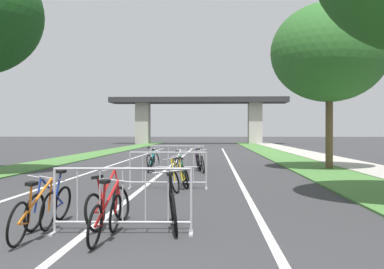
{
  "coord_description": "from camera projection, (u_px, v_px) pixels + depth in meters",
  "views": [
    {
      "loc": [
        2.04,
        -3.19,
        1.62
      ],
      "look_at": [
        0.72,
        25.06,
        1.45
      ],
      "focal_mm": 43.46,
      "sensor_mm": 36.0,
      "label": 1
    }
  ],
  "objects": [
    {
      "name": "crowd_barrier_second",
      "position": [
        168.0,
        170.0,
        13.19
      ],
      "size": [
        2.24,
        0.47,
        1.05
      ],
      "rotation": [
        0.0,
        0.0,
        0.01
      ],
      "color": "#ADADB2",
      "rests_on": "ground"
    },
    {
      "name": "crowd_barrier_nearest",
      "position": [
        123.0,
        201.0,
        7.36
      ],
      "size": [
        2.25,
        0.51,
        1.05
      ],
      "rotation": [
        0.0,
        0.0,
        0.03
      ],
      "color": "#ADADB2",
      "rests_on": "ground"
    },
    {
      "name": "lane_stripe_left_lane",
      "position": [
        120.0,
        162.0,
        24.38
      ],
      "size": [
        0.14,
        41.95,
        0.01
      ],
      "primitive_type": "cube",
      "color": "silver",
      "rests_on": "ground"
    },
    {
      "name": "bicycle_teal_6",
      "position": [
        151.0,
        163.0,
        18.69
      ],
      "size": [
        0.44,
        1.66,
        0.95
      ],
      "rotation": [
        0.0,
        0.0,
        0.02
      ],
      "color": "black",
      "rests_on": "ground"
    },
    {
      "name": "bicycle_orange_5",
      "position": [
        35.0,
        215.0,
        6.98
      ],
      "size": [
        0.42,
        1.72,
        0.91
      ],
      "rotation": [
        0.0,
        0.0,
        -0.04
      ],
      "color": "black",
      "rests_on": "ground"
    },
    {
      "name": "bicycle_green_7",
      "position": [
        184.0,
        174.0,
        13.72
      ],
      "size": [
        0.64,
        1.61,
        0.97
      ],
      "rotation": [
        0.0,
        0.0,
        0.13
      ],
      "color": "black",
      "rests_on": "ground"
    },
    {
      "name": "grass_verge_left",
      "position": [
        96.0,
        154.0,
        33.23
      ],
      "size": [
        2.35,
        72.52,
        0.05
      ],
      "primitive_type": "cube",
      "color": "#477A38",
      "rests_on": "ground"
    },
    {
      "name": "bicycle_blue_9",
      "position": [
        50.0,
        205.0,
        7.95
      ],
      "size": [
        0.46,
        1.64,
        0.95
      ],
      "rotation": [
        0.0,
        0.0,
        3.01
      ],
      "color": "black",
      "rests_on": "ground"
    },
    {
      "name": "lane_stripe_right_lane",
      "position": [
        230.0,
        163.0,
        24.11
      ],
      "size": [
        0.14,
        41.95,
        0.01
      ],
      "primitive_type": "cube",
      "color": "silver",
      "rests_on": "ground"
    },
    {
      "name": "overpass_bridge",
      "position": [
        199.0,
        109.0,
        63.14
      ],
      "size": [
        23.91,
        4.36,
        6.26
      ],
      "color": "#2D2D30",
      "rests_on": "ground"
    },
    {
      "name": "bicycle_white_10",
      "position": [
        176.0,
        163.0,
        18.58
      ],
      "size": [
        0.59,
        1.7,
        0.93
      ],
      "rotation": [
        0.0,
        0.0,
        -0.11
      ],
      "color": "black",
      "rests_on": "ground"
    },
    {
      "name": "sidewalk_path_right",
      "position": [
        309.0,
        154.0,
        32.52
      ],
      "size": [
        2.25,
        72.52,
        0.08
      ],
      "primitive_type": "cube",
      "color": "#ADA89E",
      "rests_on": "ground"
    },
    {
      "name": "bicycle_yellow_4",
      "position": [
        180.0,
        178.0,
        12.61
      ],
      "size": [
        0.7,
        1.56,
        0.97
      ],
      "rotation": [
        0.0,
        0.0,
        2.92
      ],
      "color": "black",
      "rests_on": "ground"
    },
    {
      "name": "bicycle_black_8",
      "position": [
        173.0,
        207.0,
        7.68
      ],
      "size": [
        0.56,
        1.68,
        0.98
      ],
      "rotation": [
        0.0,
        0.0,
        0.13
      ],
      "color": "black",
      "rests_on": "ground"
    },
    {
      "name": "crowd_barrier_third",
      "position": [
        177.0,
        159.0,
        19.03
      ],
      "size": [
        2.25,
        0.53,
        1.05
      ],
      "rotation": [
        0.0,
        0.0,
        -0.04
      ],
      "color": "#ADADB2",
      "rests_on": "ground"
    },
    {
      "name": "bicycle_red_1",
      "position": [
        108.0,
        205.0,
        7.94
      ],
      "size": [
        0.55,
        1.59,
        0.99
      ],
      "rotation": [
        0.0,
        0.0,
        -0.25
      ],
      "color": "black",
      "rests_on": "ground"
    },
    {
      "name": "grass_verge_right",
      "position": [
        276.0,
        154.0,
        32.63
      ],
      "size": [
        2.35,
        72.52,
        0.05
      ],
      "primitive_type": "cube",
      "color": "#477A38",
      "rests_on": "ground"
    },
    {
      "name": "bicycle_silver_2",
      "position": [
        201.0,
        163.0,
        18.63
      ],
      "size": [
        0.51,
        1.75,
        0.94
      ],
      "rotation": [
        0.0,
        0.0,
        3.29
      ],
      "color": "black",
      "rests_on": "ground"
    },
    {
      "name": "bicycle_purple_3",
      "position": [
        198.0,
        161.0,
        19.54
      ],
      "size": [
        0.53,
        1.77,
        0.98
      ],
      "rotation": [
        0.0,
        0.0,
        0.09
      ],
      "color": "black",
      "rests_on": "ground"
    },
    {
      "name": "tree_right_oak_mid",
      "position": [
        329.0,
        53.0,
        19.84
      ],
      "size": [
        4.99,
        4.99,
        7.14
      ],
      "color": "brown",
      "rests_on": "ground"
    },
    {
      "name": "bicycle_white_0",
      "position": [
        153.0,
        161.0,
        19.56
      ],
      "size": [
        0.47,
        1.75,
        0.99
      ],
      "rotation": [
        0.0,
        0.0,
        -0.16
      ],
      "color": "black",
      "rests_on": "ground"
    },
    {
      "name": "bicycle_red_11",
      "position": [
        106.0,
        216.0,
        6.89
      ],
      "size": [
        0.5,
        1.68,
        0.94
      ],
      "rotation": [
        0.0,
        0.0,
        -0.06
      ],
      "color": "black",
      "rests_on": "ground"
    },
    {
      "name": "lane_stripe_center",
      "position": [
        175.0,
        163.0,
        24.25
      ],
      "size": [
        0.14,
        41.95,
        0.01
      ],
      "primitive_type": "cube",
      "color": "silver",
      "rests_on": "ground"
    }
  ]
}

